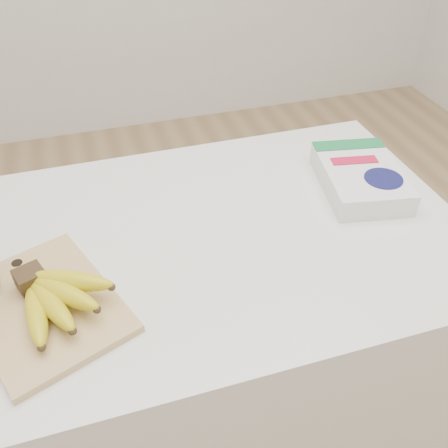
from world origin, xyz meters
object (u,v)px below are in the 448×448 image
at_px(bananas, 54,296).
at_px(table, 214,350).
at_px(cutting_board, 45,306).
at_px(cereal_box, 360,177).

bearing_deg(bananas, table, 22.03).
relative_size(cutting_board, bananas, 1.60).
bearing_deg(table, cutting_board, -161.58).
xyz_separation_m(cutting_board, bananas, (0.02, -0.02, 0.03)).
bearing_deg(cutting_board, table, -2.71).
height_order(cutting_board, cereal_box, cereal_box).
height_order(table, bananas, bananas).
height_order(cutting_board, bananas, bananas).
relative_size(table, bananas, 5.60).
height_order(bananas, cereal_box, bananas).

